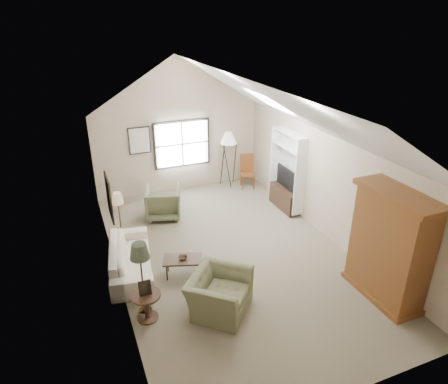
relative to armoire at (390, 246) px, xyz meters
name	(u,v)px	position (x,y,z in m)	size (l,w,h in m)	color
room_shell	(232,116)	(-2.18, 2.40, 2.11)	(5.01, 8.01, 4.00)	#6C624D
window	(182,144)	(-2.08, 6.36, 0.35)	(1.72, 0.08, 1.42)	black
skylight	(269,101)	(-0.88, 3.30, 2.12)	(0.80, 1.20, 0.52)	white
wall_art	(125,167)	(-4.06, 4.34, 0.63)	(1.97, 3.71, 0.88)	black
armoire	(390,246)	(0.00, 0.00, 0.00)	(0.60, 1.50, 2.20)	brown
tv_alcove	(287,170)	(0.16, 4.00, 0.05)	(0.32, 1.30, 2.10)	white
media_console	(285,198)	(0.14, 4.00, -0.80)	(0.34, 1.18, 0.60)	#382316
tv_panel	(286,178)	(0.14, 4.00, -0.18)	(0.05, 0.90, 0.55)	black
sofa	(130,257)	(-4.38, 2.67, -0.79)	(2.13, 0.83, 0.62)	white
armchair_near	(219,293)	(-3.09, 0.81, -0.73)	(1.14, 1.00, 0.74)	#676C4B
armchair_far	(163,202)	(-3.13, 4.78, -0.68)	(0.89, 0.92, 0.83)	#5A5F43
coffee_table	(183,267)	(-3.40, 2.06, -0.90)	(0.80, 0.45, 0.41)	#322314
bowl	(183,258)	(-3.40, 2.06, -0.67)	(0.19, 0.19, 0.05)	#372116
side_table	(147,306)	(-4.38, 1.07, -0.83)	(0.53, 0.53, 0.53)	#3E2719
side_chair	(248,172)	(-0.22, 5.68, -0.57)	(0.41, 0.41, 1.06)	brown
tripod_lamp	(228,159)	(-0.69, 6.10, -0.22)	(0.51, 0.51, 1.76)	silver
dark_lamp	(142,278)	(-4.38, 1.27, -0.36)	(0.36, 0.36, 1.49)	#292F21
tan_lamp	(120,218)	(-4.38, 3.87, -0.43)	(0.27, 0.27, 1.33)	tan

